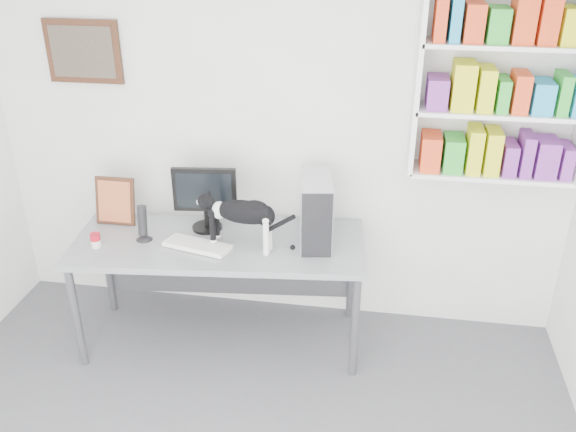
{
  "coord_description": "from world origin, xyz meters",
  "views": [
    {
      "loc": [
        0.7,
        -1.89,
        2.74
      ],
      "look_at": [
        0.16,
        1.53,
        1.0
      ],
      "focal_mm": 38.0,
      "sensor_mm": 36.0,
      "label": 1
    }
  ],
  "objects_px": {
    "keyboard": "(198,245)",
    "soup_can": "(96,240)",
    "speaker": "(143,223)",
    "cat": "(243,224)",
    "leaning_print": "(115,200)",
    "pc_tower": "(316,210)",
    "monitor": "(205,198)",
    "bookshelf": "(504,79)",
    "desk": "(222,292)"
  },
  "relations": [
    {
      "from": "keyboard",
      "to": "pc_tower",
      "type": "bearing_deg",
      "value": 29.92
    },
    {
      "from": "monitor",
      "to": "keyboard",
      "type": "bearing_deg",
      "value": -93.79
    },
    {
      "from": "keyboard",
      "to": "soup_can",
      "type": "distance_m",
      "value": 0.66
    },
    {
      "from": "leaning_print",
      "to": "desk",
      "type": "bearing_deg",
      "value": -10.96
    },
    {
      "from": "pc_tower",
      "to": "leaning_print",
      "type": "height_order",
      "value": "pc_tower"
    },
    {
      "from": "monitor",
      "to": "pc_tower",
      "type": "distance_m",
      "value": 0.75
    },
    {
      "from": "desk",
      "to": "leaning_print",
      "type": "bearing_deg",
      "value": 162.6
    },
    {
      "from": "pc_tower",
      "to": "speaker",
      "type": "xyz_separation_m",
      "value": [
        -1.12,
        -0.17,
        -0.1
      ]
    },
    {
      "from": "keyboard",
      "to": "pc_tower",
      "type": "relative_size",
      "value": 0.97
    },
    {
      "from": "bookshelf",
      "to": "cat",
      "type": "xyz_separation_m",
      "value": [
        -1.52,
        -0.42,
        -0.88
      ]
    },
    {
      "from": "leaning_print",
      "to": "soup_can",
      "type": "bearing_deg",
      "value": -89.14
    },
    {
      "from": "monitor",
      "to": "soup_can",
      "type": "xyz_separation_m",
      "value": [
        -0.64,
        -0.36,
        -0.18
      ]
    },
    {
      "from": "leaning_print",
      "to": "soup_can",
      "type": "relative_size",
      "value": 3.63
    },
    {
      "from": "desk",
      "to": "keyboard",
      "type": "xyz_separation_m",
      "value": [
        -0.11,
        -0.1,
        0.41
      ]
    },
    {
      "from": "monitor",
      "to": "cat",
      "type": "bearing_deg",
      "value": -43.7
    },
    {
      "from": "desk",
      "to": "soup_can",
      "type": "xyz_separation_m",
      "value": [
        -0.76,
        -0.19,
        0.44
      ]
    },
    {
      "from": "soup_can",
      "to": "keyboard",
      "type": "bearing_deg",
      "value": 8.02
    },
    {
      "from": "desk",
      "to": "monitor",
      "type": "relative_size",
      "value": 4.21
    },
    {
      "from": "desk",
      "to": "cat",
      "type": "xyz_separation_m",
      "value": [
        0.18,
        -0.07,
        0.58
      ]
    },
    {
      "from": "speaker",
      "to": "cat",
      "type": "distance_m",
      "value": 0.68
    },
    {
      "from": "desk",
      "to": "keyboard",
      "type": "relative_size",
      "value": 4.44
    },
    {
      "from": "pc_tower",
      "to": "soup_can",
      "type": "bearing_deg",
      "value": -175.95
    },
    {
      "from": "keyboard",
      "to": "speaker",
      "type": "distance_m",
      "value": 0.4
    },
    {
      "from": "bookshelf",
      "to": "monitor",
      "type": "relative_size",
      "value": 2.73
    },
    {
      "from": "bookshelf",
      "to": "keyboard",
      "type": "bearing_deg",
      "value": -166.05
    },
    {
      "from": "monitor",
      "to": "keyboard",
      "type": "height_order",
      "value": "monitor"
    },
    {
      "from": "leaning_print",
      "to": "monitor",
      "type": "bearing_deg",
      "value": 1.45
    },
    {
      "from": "desk",
      "to": "pc_tower",
      "type": "xyz_separation_m",
      "value": [
        0.63,
        0.11,
        0.62
      ]
    },
    {
      "from": "bookshelf",
      "to": "pc_tower",
      "type": "xyz_separation_m",
      "value": [
        -1.08,
        -0.23,
        -0.83
      ]
    },
    {
      "from": "pc_tower",
      "to": "cat",
      "type": "distance_m",
      "value": 0.48
    },
    {
      "from": "soup_can",
      "to": "cat",
      "type": "distance_m",
      "value": 0.96
    },
    {
      "from": "desk",
      "to": "monitor",
      "type": "bearing_deg",
      "value": 120.86
    },
    {
      "from": "bookshelf",
      "to": "desk",
      "type": "distance_m",
      "value": 2.26
    },
    {
      "from": "leaning_print",
      "to": "cat",
      "type": "height_order",
      "value": "cat"
    },
    {
      "from": "monitor",
      "to": "bookshelf",
      "type": "bearing_deg",
      "value": -0.73
    },
    {
      "from": "desk",
      "to": "soup_can",
      "type": "relative_size",
      "value": 20.3
    },
    {
      "from": "monitor",
      "to": "keyboard",
      "type": "relative_size",
      "value": 1.05
    },
    {
      "from": "monitor",
      "to": "speaker",
      "type": "distance_m",
      "value": 0.44
    },
    {
      "from": "monitor",
      "to": "speaker",
      "type": "bearing_deg",
      "value": -155.43
    },
    {
      "from": "bookshelf",
      "to": "keyboard",
      "type": "distance_m",
      "value": 2.14
    },
    {
      "from": "pc_tower",
      "to": "cat",
      "type": "xyz_separation_m",
      "value": [
        -0.44,
        -0.18,
        -0.04
      ]
    },
    {
      "from": "pc_tower",
      "to": "soup_can",
      "type": "height_order",
      "value": "pc_tower"
    },
    {
      "from": "bookshelf",
      "to": "speaker",
      "type": "bearing_deg",
      "value": -169.6
    },
    {
      "from": "keyboard",
      "to": "speaker",
      "type": "height_order",
      "value": "speaker"
    },
    {
      "from": "pc_tower",
      "to": "soup_can",
      "type": "relative_size",
      "value": 4.73
    },
    {
      "from": "bookshelf",
      "to": "pc_tower",
      "type": "height_order",
      "value": "bookshelf"
    },
    {
      "from": "leaning_print",
      "to": "pc_tower",
      "type": "bearing_deg",
      "value": -1.21
    },
    {
      "from": "desk",
      "to": "cat",
      "type": "bearing_deg",
      "value": -26.52
    },
    {
      "from": "keyboard",
      "to": "cat",
      "type": "height_order",
      "value": "cat"
    },
    {
      "from": "soup_can",
      "to": "pc_tower",
      "type": "bearing_deg",
      "value": 12.5
    }
  ]
}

